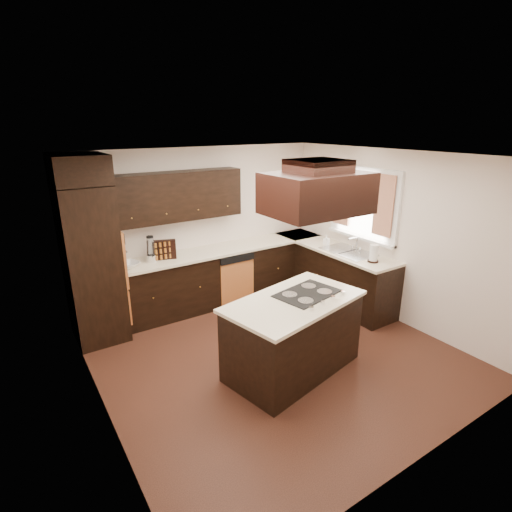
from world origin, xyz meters
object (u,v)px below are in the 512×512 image
object	(u,v)px
oven_column	(92,265)
island	(293,337)
spice_rack	(164,250)
range_hood	(317,193)

from	to	relation	value
oven_column	island	bearing A→B (deg)	-49.98
oven_column	spice_rack	xyz separation A→B (m)	(1.03, 0.09, 0.00)
oven_column	island	distance (m)	2.80
oven_column	island	xyz separation A→B (m)	(1.76, -2.09, -0.62)
oven_column	range_hood	distance (m)	3.13
range_hood	spice_rack	size ratio (longest dim) A/B	3.02
island	spice_rack	size ratio (longest dim) A/B	4.54
range_hood	island	bearing A→B (deg)	126.03
range_hood	oven_column	bearing A→B (deg)	129.74
oven_column	spice_rack	distance (m)	1.04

